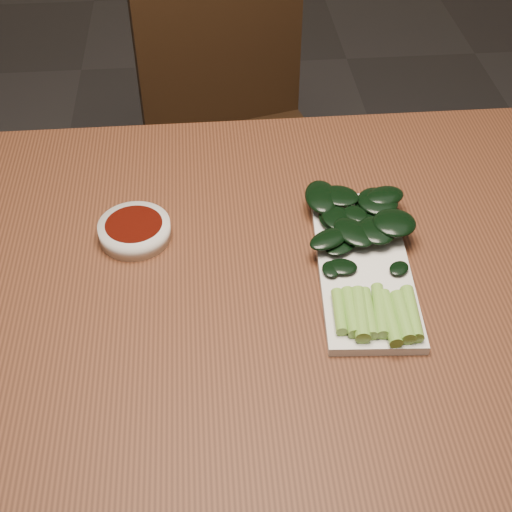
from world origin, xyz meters
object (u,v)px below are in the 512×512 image
object	(u,v)px
gai_lan	(364,242)
serving_plate	(363,266)
table	(256,308)
chair_far	(237,132)
sauce_bowl	(135,230)

from	to	relation	value
gai_lan	serving_plate	bearing A→B (deg)	-98.42
serving_plate	table	bearing A→B (deg)	178.65
chair_far	gai_lan	bearing A→B (deg)	-93.99
serving_plate	sauce_bowl	bearing A→B (deg)	163.52
sauce_bowl	serving_plate	xyz separation A→B (m)	(0.33, -0.10, -0.01)
chair_far	table	bearing A→B (deg)	-106.23
sauce_bowl	serving_plate	bearing A→B (deg)	-16.48
chair_far	gai_lan	distance (m)	0.80
table	chair_far	xyz separation A→B (m)	(0.02, 0.76, -0.19)
table	chair_far	world-z (taller)	chair_far
serving_plate	gai_lan	distance (m)	0.04
sauce_bowl	table	bearing A→B (deg)	-28.24
table	chair_far	distance (m)	0.78
chair_far	serving_plate	size ratio (longest dim) A/B	2.76
table	gai_lan	size ratio (longest dim) A/B	4.21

